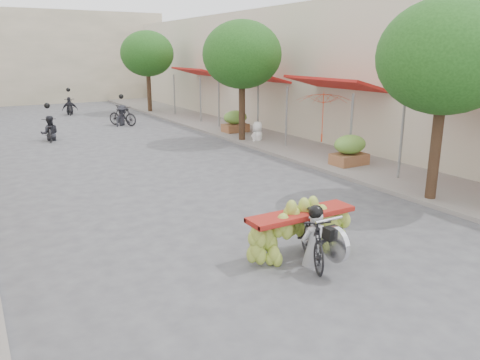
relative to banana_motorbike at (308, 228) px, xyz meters
name	(u,v)px	position (x,y,z in m)	size (l,w,h in m)	color
ground	(413,336)	(-0.26, -2.77, -0.67)	(120.00, 120.00, 0.00)	#525256
sidewalk_right	(260,135)	(6.74, 12.23, -0.61)	(4.00, 60.00, 0.12)	gray
shophouse_row_right	(356,71)	(11.73, 11.23, 2.33)	(9.77, 40.00, 6.00)	beige
far_building	(32,57)	(-0.26, 35.23, 2.83)	(20.00, 6.00, 7.00)	#BFB297
street_tree_near	(446,57)	(5.14, 1.23, 3.11)	(3.40, 3.40, 5.25)	#3A2719
street_tree_mid	(242,55)	(5.14, 11.23, 3.11)	(3.40, 3.40, 5.25)	#3A2719
street_tree_far	(147,54)	(5.14, 23.23, 3.11)	(3.40, 3.40, 5.25)	#3A2719
produce_crate_mid	(350,148)	(5.94, 5.23, 0.04)	(1.20, 0.88, 1.16)	brown
produce_crate_far	(235,120)	(5.94, 13.23, 0.04)	(1.20, 0.88, 1.16)	brown
banana_motorbike	(308,228)	(0.00, 0.00, 0.00)	(2.26, 1.88, 1.96)	black
market_umbrella	(325,91)	(5.96, 6.70, 1.87)	(2.50, 2.50, 1.88)	red
pedestrian	(258,121)	(5.66, 10.75, 0.29)	(0.96, 0.81, 1.67)	white
bg_motorbike_a	(49,124)	(-2.20, 16.02, 0.07)	(0.86, 1.72, 1.95)	black
bg_motorbike_b	(122,110)	(1.97, 18.74, 0.16)	(1.48, 1.84, 1.95)	black
bg_motorbike_c	(69,102)	(0.40, 25.02, 0.11)	(1.05, 1.80, 1.95)	black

